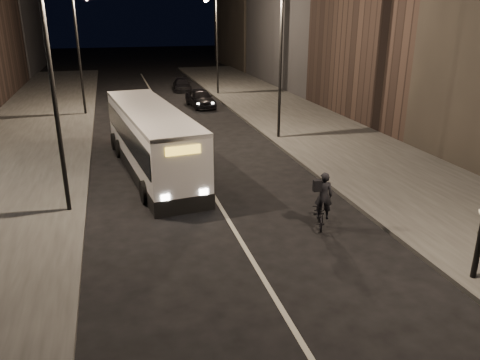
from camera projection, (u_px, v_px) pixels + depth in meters
ground at (242, 243)px, 15.35m from camera, size 180.00×180.00×0.00m
sidewalk_right at (310, 127)px, 30.14m from camera, size 7.00×70.00×0.16m
sidewalk_left at (26, 147)px, 25.89m from camera, size 7.00×70.00×0.16m
streetlight_right_mid at (276, 45)px, 25.73m from camera, size 1.20×0.44×8.12m
streetlight_right_far at (214, 33)px, 40.22m from camera, size 1.20×0.44×8.12m
streetlight_left_near at (59, 67)px, 15.81m from camera, size 1.20×0.44×8.12m
streetlight_left_far at (81, 38)px, 32.12m from camera, size 1.20×0.44×8.12m
city_bus at (151, 137)px, 21.75m from camera, size 3.65×11.25×2.98m
cyclist_on_bicycle at (321, 208)px, 16.35m from camera, size 1.17×1.87×2.04m
car_near at (200, 98)px, 36.65m from camera, size 2.06×4.30×1.42m
car_mid at (135, 103)px, 34.65m from camera, size 1.65×4.48×1.47m
car_far at (182, 85)px, 44.26m from camera, size 1.84×3.94×1.11m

